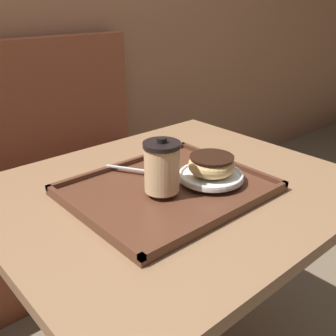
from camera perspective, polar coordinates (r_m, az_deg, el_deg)
cafe_table at (r=1.06m, az=0.75°, el=-11.20°), size 0.87×0.74×0.73m
serving_tray at (r=0.93m, az=-0.00°, el=-3.19°), size 0.44×0.36×0.02m
coffee_cup_front at (r=0.87m, az=-0.89°, el=0.23°), size 0.08×0.08×0.13m
plate_with_chocolate_donut at (r=0.95m, az=6.26°, el=-1.05°), size 0.16×0.16×0.01m
donut_chocolate_glazed at (r=0.94m, az=6.33°, el=0.52°), size 0.11×0.11×0.04m
spoon at (r=0.98m, az=-3.25°, el=-0.30°), size 0.09×0.13×0.01m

